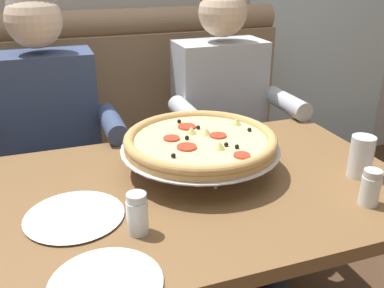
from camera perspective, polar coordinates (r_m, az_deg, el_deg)
The scene contains 11 objects.
booth_bench at distance 2.19m, azimuth -7.58°, elevation -2.77°, with size 1.70×0.78×1.13m.
dining_table at distance 1.33m, azimuth 0.20°, elevation -8.94°, with size 1.29×0.82×0.74m.
diner_left at distance 1.79m, azimuth -18.24°, elevation 0.97°, with size 0.54×0.64×1.27m.
diner_right at distance 1.95m, azimuth 4.74°, elevation 3.87°, with size 0.54×0.64×1.27m.
pizza at distance 1.34m, azimuth 1.11°, elevation 0.33°, with size 0.50×0.50×0.13m.
shaker_pepper_flakes at distance 1.27m, azimuth 22.45°, elevation -5.64°, with size 0.05×0.05×0.10m.
shaker_oregano at distance 1.07m, azimuth -7.21°, elevation -9.46°, with size 0.05×0.05×0.11m.
plate_near_left at distance 0.94m, azimuth -11.37°, elevation -17.35°, with size 0.24×0.24×0.02m.
plate_near_right at distance 1.17m, azimuth -15.30°, elevation -8.90°, with size 0.26×0.26×0.02m.
drinking_glass at distance 1.41m, azimuth 21.39°, elevation -1.87°, with size 0.07×0.07×0.13m.
patio_chair at distance 3.73m, azimuth 8.87°, elevation 10.13°, with size 0.40×0.40×0.86m.
Camera 1 is at (-0.38, -1.06, 1.35)m, focal length 40.37 mm.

